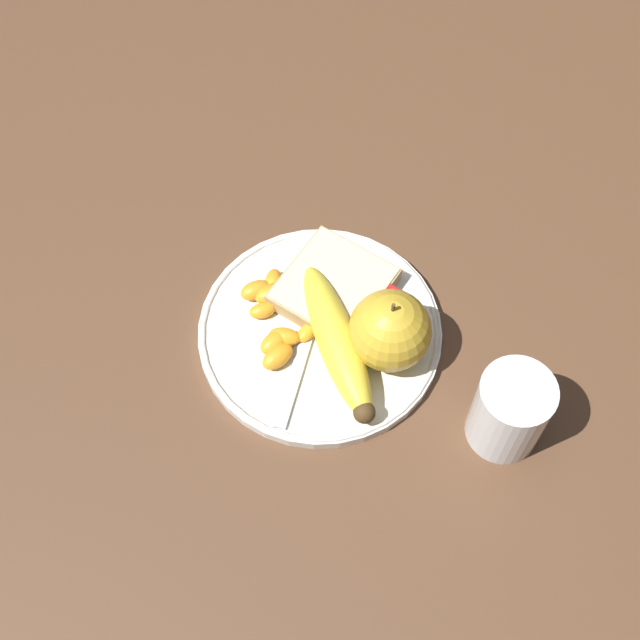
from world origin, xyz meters
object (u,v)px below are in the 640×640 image
at_px(juice_glass, 509,412).
at_px(jam_packet, 381,304).
at_px(bread_slice, 334,288).
at_px(apple, 390,331).
at_px(banana, 337,342).
at_px(fork, 308,334).
at_px(plate, 320,332).

distance_m(juice_glass, jam_packet, 0.17).
relative_size(bread_slice, jam_packet, 2.85).
bearing_deg(apple, bread_slice, 75.34).
bearing_deg(bread_slice, jam_packet, -74.62).
height_order(juice_glass, jam_packet, juice_glass).
height_order(apple, bread_slice, apple).
xyz_separation_m(juice_glass, banana, (-0.03, 0.17, -0.01)).
height_order(banana, fork, banana).
xyz_separation_m(plate, jam_packet, (0.06, -0.04, 0.01)).
xyz_separation_m(plate, bread_slice, (0.04, 0.01, 0.02)).
bearing_deg(fork, apple, -87.28).
bearing_deg(juice_glass, banana, 99.76).
bearing_deg(banana, bread_slice, 39.11).
xyz_separation_m(juice_glass, apple, (0.00, 0.13, 0.01)).
height_order(juice_glass, fork, juice_glass).
height_order(plate, banana, banana).
bearing_deg(banana, jam_packet, -6.51).
bearing_deg(juice_glass, plate, 95.79).
bearing_deg(fork, plate, -48.00).
height_order(plate, apple, apple).
xyz_separation_m(apple, fork, (-0.03, 0.07, -0.04)).
xyz_separation_m(plate, banana, (-0.01, -0.03, 0.02)).
distance_m(banana, bread_slice, 0.07).
height_order(plate, bread_slice, bread_slice).
bearing_deg(juice_glass, jam_packet, 77.81).
bearing_deg(fork, jam_packet, -53.03).
bearing_deg(fork, juice_glass, -102.83).
bearing_deg(fork, banana, -107.37).
distance_m(plate, bread_slice, 0.05).
bearing_deg(bread_slice, banana, -140.89).
distance_m(fork, jam_packet, 0.08).
xyz_separation_m(apple, banana, (-0.03, 0.04, -0.02)).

